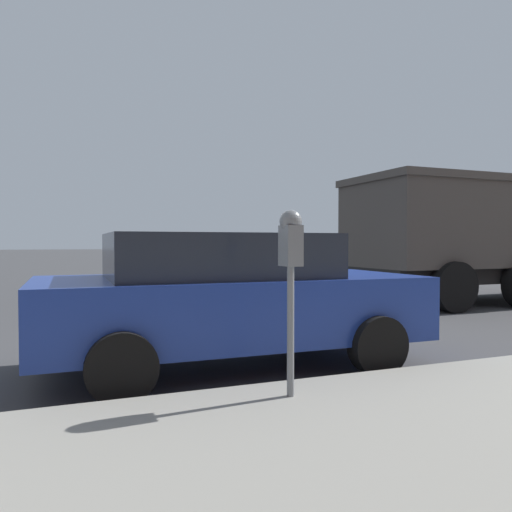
% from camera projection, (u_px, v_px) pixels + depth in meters
% --- Properties ---
extents(ground_plane, '(220.00, 220.00, 0.00)m').
position_uv_depth(ground_plane, '(228.00, 347.00, 6.76)').
color(ground_plane, '#424244').
extents(parking_meter, '(0.21, 0.19, 1.56)m').
position_uv_depth(parking_meter, '(291.00, 254.00, 4.15)').
color(parking_meter, gray).
rests_on(parking_meter, sidewalk).
extents(car_blue, '(2.15, 4.32, 1.52)m').
position_uv_depth(car_blue, '(229.00, 296.00, 5.70)').
color(car_blue, navy).
rests_on(car_blue, ground_plane).
extents(dump_truck, '(2.87, 7.92, 2.90)m').
position_uv_depth(dump_truck, '(499.00, 233.00, 12.22)').
color(dump_truck, black).
rests_on(dump_truck, ground_plane).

